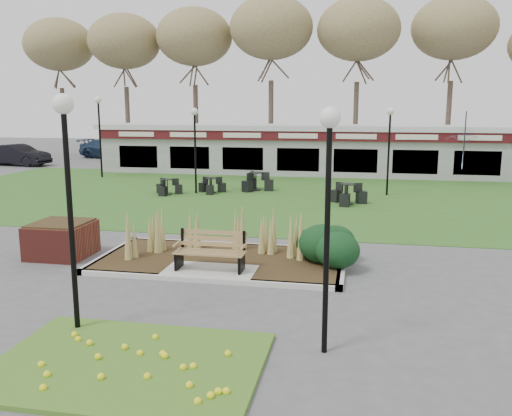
% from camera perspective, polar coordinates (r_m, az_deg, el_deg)
% --- Properties ---
extents(ground, '(100.00, 100.00, 0.00)m').
position_cam_1_polar(ground, '(13.09, -5.03, -7.23)').
color(ground, '#515154').
rests_on(ground, ground).
extents(lawn, '(34.00, 16.00, 0.02)m').
position_cam_1_polar(lawn, '(24.55, 2.66, 1.32)').
color(lawn, '#325E1D').
rests_on(lawn, ground).
extents(flower_bed, '(4.20, 3.00, 0.16)m').
position_cam_1_polar(flower_bed, '(9.06, -13.32, -15.52)').
color(flower_bed, '#2F661D').
rests_on(flower_bed, ground).
extents(planting_bed, '(6.75, 3.40, 1.27)m').
position_cam_1_polar(planting_bed, '(13.98, 1.52, -4.45)').
color(planting_bed, '#2F2113').
rests_on(planting_bed, ground).
extents(park_bench, '(1.70, 0.66, 0.93)m').
position_cam_1_polar(park_bench, '(13.15, -4.77, -4.46)').
color(park_bench, olive).
rests_on(park_bench, ground).
extents(brick_planter, '(1.50, 1.50, 0.95)m').
position_cam_1_polar(brick_planter, '(15.58, -19.80, -3.09)').
color(brick_planter, maroon).
rests_on(brick_planter, ground).
extents(food_pavilion, '(24.60, 3.40, 2.90)m').
position_cam_1_polar(food_pavilion, '(32.22, 4.74, 6.18)').
color(food_pavilion, gray).
rests_on(food_pavilion, ground).
extents(tree_backdrop, '(47.24, 5.24, 10.36)m').
position_cam_1_polar(tree_backdrop, '(40.34, 6.20, 16.87)').
color(tree_backdrop, '#47382B').
rests_on(tree_backdrop, ground).
extents(lamp_post_near_left, '(0.35, 0.35, 4.23)m').
position_cam_1_polar(lamp_post_near_left, '(9.84, -19.29, 4.62)').
color(lamp_post_near_left, black).
rests_on(lamp_post_near_left, ground).
extents(lamp_post_near_right, '(0.33, 0.33, 4.02)m').
position_cam_1_polar(lamp_post_near_right, '(8.55, 7.63, 3.23)').
color(lamp_post_near_right, black).
rests_on(lamp_post_near_right, ground).
extents(lamp_post_mid_left, '(0.32, 0.32, 3.92)m').
position_cam_1_polar(lamp_post_mid_left, '(25.00, -6.46, 8.00)').
color(lamp_post_mid_left, black).
rests_on(lamp_post_mid_left, ground).
extents(lamp_post_mid_right, '(0.33, 0.33, 3.93)m').
position_cam_1_polar(lamp_post_mid_right, '(25.04, 13.88, 7.78)').
color(lamp_post_mid_right, black).
rests_on(lamp_post_mid_right, ground).
extents(lamp_post_far_left, '(0.37, 0.37, 4.51)m').
position_cam_1_polar(lamp_post_far_left, '(31.76, -16.19, 9.00)').
color(lamp_post_far_left, black).
rests_on(lamp_post_far_left, ground).
extents(bistro_set_a, '(1.31, 1.21, 0.70)m').
position_cam_1_polar(bistro_set_a, '(25.30, -4.69, 2.14)').
color(bistro_set_a, black).
rests_on(bistro_set_a, ground).
extents(bistro_set_b, '(1.31, 1.18, 0.70)m').
position_cam_1_polar(bistro_set_b, '(25.13, -9.30, 1.97)').
color(bistro_set_b, black).
rests_on(bistro_set_b, ground).
extents(bistro_set_c, '(1.41, 1.62, 0.86)m').
position_cam_1_polar(bistro_set_c, '(25.93, -0.01, 2.51)').
color(bistro_set_c, black).
rests_on(bistro_set_c, ground).
extents(bistro_set_d, '(1.56, 1.47, 0.84)m').
position_cam_1_polar(bistro_set_d, '(22.66, 9.60, 1.13)').
color(bistro_set_d, black).
rests_on(bistro_set_d, ground).
extents(patio_umbrella, '(2.44, 2.47, 2.62)m').
position_cam_1_polar(patio_umbrella, '(30.52, 21.02, 5.60)').
color(patio_umbrella, black).
rests_on(patio_umbrella, ground).
extents(car_black, '(4.52, 2.04, 1.44)m').
position_cam_1_polar(car_black, '(40.21, -23.74, 5.14)').
color(car_black, black).
rests_on(car_black, ground).
extents(car_blue, '(5.32, 3.14, 1.45)m').
position_cam_1_polar(car_blue, '(43.49, -15.16, 6.04)').
color(car_blue, navy).
rests_on(car_blue, ground).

